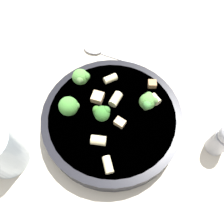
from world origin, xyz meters
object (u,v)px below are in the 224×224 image
Objects in this scene: broccoli_floret_2 at (81,77)px; chicken_chunk_1 at (152,84)px; rigatoni_4 at (108,165)px; rigatoni_1 at (116,99)px; chicken_chunk_0 at (98,97)px; spoon at (100,51)px; pasta_bowl at (112,118)px; chicken_chunk_2 at (120,122)px; broccoli_floret_3 at (101,113)px; drinking_glass at (0,152)px; rigatoni_3 at (98,140)px; broccoli_floret_1 at (148,101)px; pepper_shaker at (222,140)px; broccoli_floret_0 at (69,106)px; rigatoni_0 at (110,79)px; rigatoni_2 at (155,99)px.

chicken_chunk_1 is (-0.07, -0.13, -0.02)m from broccoli_floret_2.
rigatoni_4 reaches higher than chicken_chunk_1.
rigatoni_1 reaches higher than chicken_chunk_0.
rigatoni_4 is 0.23× the size of spoon.
pasta_bowl is 0.20m from spoon.
rigatoni_1 reaches higher than chicken_chunk_2.
broccoli_floret_3 is 0.34× the size of drinking_glass.
drinking_glass is at bearing 98.69° from chicken_chunk_0.
broccoli_floret_3 is 1.21× the size of rigatoni_1.
drinking_glass is at bearing 71.69° from rigatoni_3.
broccoli_floret_1 reaches higher than spoon.
rigatoni_1 is (-0.07, -0.05, -0.01)m from broccoli_floret_2.
spoon is at bearing 15.83° from chicken_chunk_1.
pepper_shaker reaches higher than pasta_bowl.
broccoli_floret_0 is at bearing 60.76° from pasta_bowl.
broccoli_floret_2 is at bearing 140.29° from spoon.
drinking_glass is (-0.03, 0.20, -0.00)m from chicken_chunk_0.
broccoli_floret_1 is at bearing -157.85° from rigatoni_0.
rigatoni_3 is (-0.04, 0.05, 0.03)m from pasta_bowl.
chicken_chunk_1 is (0.03, -0.13, -0.02)m from broccoli_floret_3.
broccoli_floret_2 is at bearing 70.91° from rigatoni_0.
pepper_shaker is (-0.12, -0.10, -0.03)m from broccoli_floret_1.
broccoli_floret_3 is 0.23m from pepper_shaker.
rigatoni_0 is (0.07, -0.03, 0.03)m from pasta_bowl.
chicken_chunk_0 is at bearing -21.96° from rigatoni_3.
drinking_glass is at bearing 92.51° from chicken_chunk_1.
broccoli_floret_2 is 0.09m from rigatoni_1.
broccoli_floret_1 reaches higher than pepper_shaker.
broccoli_floret_0 reaches higher than broccoli_floret_2.
drinking_glass reaches higher than broccoli_floret_1.
drinking_glass reaches higher than rigatoni_3.
chicken_chunk_1 is (-0.02, -0.12, -0.00)m from chicken_chunk_0.
rigatoni_1 is 0.21m from pepper_shaker.
rigatoni_4 is at bearing 122.39° from broccoli_floret_1.
rigatoni_3 reaches higher than chicken_chunk_1.
chicken_chunk_1 is at bearing -94.14° from broccoli_floret_0.
broccoli_floret_0 and broccoli_floret_1 have the same top height.
chicken_chunk_2 is 0.23m from spoon.
broccoli_floret_1 is at bearing -95.77° from drinking_glass.
rigatoni_2 is at bearing -117.45° from chicken_chunk_0.
broccoli_floret_3 reaches higher than rigatoni_2.
rigatoni_3 is 0.05m from chicken_chunk_2.
broccoli_floret_0 is 0.31× the size of spoon.
rigatoni_0 reaches higher than pasta_bowl.
rigatoni_1 is (-0.02, -0.09, -0.01)m from broccoli_floret_0.
chicken_chunk_2 is (-0.01, 0.06, -0.02)m from broccoli_floret_1.
rigatoni_1 is 0.08m from rigatoni_2.
broccoli_floret_1 is 1.78× the size of chicken_chunk_0.
chicken_chunk_0 is at bearing 44.55° from pepper_shaker.
chicken_chunk_1 is (0.03, -0.10, 0.02)m from pasta_bowl.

